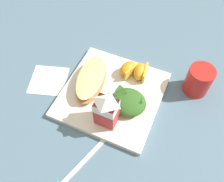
% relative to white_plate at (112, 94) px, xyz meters
% --- Properties ---
extents(ground, '(3.00, 3.00, 0.00)m').
position_rel_white_plate_xyz_m(ground, '(0.00, 0.00, -0.01)').
color(ground, slate).
extents(white_plate, '(0.28, 0.28, 0.02)m').
position_rel_white_plate_xyz_m(white_plate, '(0.00, 0.00, 0.00)').
color(white_plate, white).
rests_on(white_plate, ground).
extents(cheesy_pizza_bread, '(0.11, 0.18, 0.04)m').
position_rel_white_plate_xyz_m(cheesy_pizza_bread, '(0.07, -0.01, 0.03)').
color(cheesy_pizza_bread, '#B77F42').
rests_on(cheesy_pizza_bread, white_plate).
extents(green_salad_pile, '(0.10, 0.09, 0.04)m').
position_rel_white_plate_xyz_m(green_salad_pile, '(-0.06, 0.02, 0.03)').
color(green_salad_pile, '#336023').
rests_on(green_salad_pile, white_plate).
extents(milk_carton, '(0.06, 0.05, 0.11)m').
position_rel_white_plate_xyz_m(milk_carton, '(-0.02, 0.09, 0.07)').
color(milk_carton, '#B7332D').
rests_on(milk_carton, white_plate).
extents(orange_wedge_front, '(0.04, 0.06, 0.04)m').
position_rel_white_plate_xyz_m(orange_wedge_front, '(-0.05, -0.09, 0.03)').
color(orange_wedge_front, orange).
rests_on(orange_wedge_front, white_plate).
extents(orange_wedge_middle, '(0.06, 0.07, 0.04)m').
position_rel_white_plate_xyz_m(orange_wedge_middle, '(-0.02, -0.09, 0.03)').
color(orange_wedge_middle, orange).
rests_on(orange_wedge_middle, white_plate).
extents(paper_napkin, '(0.14, 0.14, 0.00)m').
position_rel_white_plate_xyz_m(paper_napkin, '(0.20, 0.03, -0.01)').
color(paper_napkin, white).
rests_on(paper_napkin, ground).
extents(metal_fork, '(0.07, 0.18, 0.01)m').
position_rel_white_plate_xyz_m(metal_fork, '(-0.00, 0.24, -0.01)').
color(metal_fork, silver).
rests_on(metal_fork, ground).
extents(drinking_red_cup, '(0.07, 0.07, 0.09)m').
position_rel_white_plate_xyz_m(drinking_red_cup, '(-0.22, -0.12, 0.04)').
color(drinking_red_cup, red).
rests_on(drinking_red_cup, ground).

